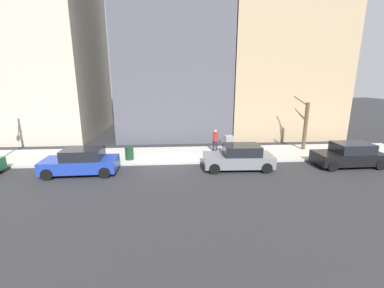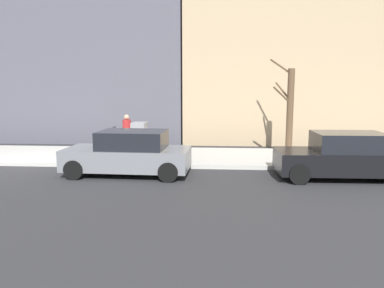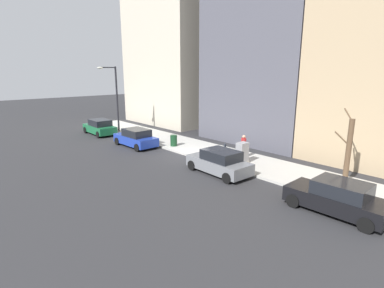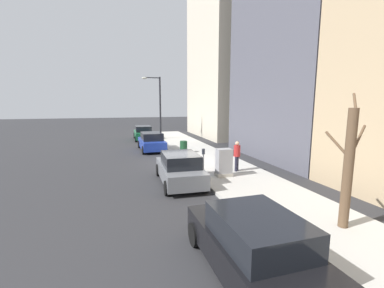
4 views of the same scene
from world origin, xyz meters
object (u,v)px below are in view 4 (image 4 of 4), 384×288
object	(u,v)px
parked_car_blue	(152,142)
streetlamp	(158,102)
trash_bin	(184,147)
parking_meter	(203,158)
parked_car_green	(143,133)
utility_box	(224,163)
office_block_center	(327,16)
parked_car_grey	(180,169)
pedestrian_near_meter	(237,154)
office_tower_right	(246,33)
parked_car_black	(254,246)
bare_tree	(348,166)

from	to	relation	value
parked_car_blue	streetlamp	world-z (taller)	streetlamp
trash_bin	parking_meter	bearing A→B (deg)	-94.24
parked_car_green	utility_box	world-z (taller)	utility_box
parking_meter	office_block_center	world-z (taller)	office_block_center
parked_car_grey	pedestrian_near_meter	world-z (taller)	pedestrian_near_meter
parked_car_green	office_tower_right	bearing A→B (deg)	6.05
parked_car_blue	utility_box	bearing A→B (deg)	-76.09
office_block_center	office_tower_right	xyz separation A→B (m)	(0.68, 13.40, 2.24)
parked_car_green	office_block_center	distance (m)	19.34
parked_car_black	utility_box	xyz separation A→B (m)	(2.38, 7.26, 0.11)
parked_car_black	streetlamp	xyz separation A→B (m)	(1.36, 22.79, 3.28)
parked_car_black	parked_car_green	bearing A→B (deg)	89.46
trash_bin	office_block_center	world-z (taller)	office_block_center
utility_box	bare_tree	size ratio (longest dim) A/B	0.35
parking_meter	office_block_center	bearing A→B (deg)	16.45
streetlamp	trash_bin	distance (m)	9.34
office_block_center	pedestrian_near_meter	bearing A→B (deg)	-159.83
parked_car_grey	parked_car_black	bearing A→B (deg)	-88.03
parked_car_blue	office_tower_right	distance (m)	18.62
bare_tree	office_tower_right	bearing A→B (deg)	69.83
parked_car_green	streetlamp	distance (m)	3.67
parked_car_grey	office_block_center	distance (m)	15.28
parked_car_green	parked_car_blue	bearing A→B (deg)	-88.71
bare_tree	office_block_center	size ratio (longest dim) A/B	0.20
utility_box	office_tower_right	distance (m)	22.80
parked_car_blue	trash_bin	world-z (taller)	parked_car_blue
parked_car_black	office_tower_right	world-z (taller)	office_tower_right
parked_car_grey	parking_meter	size ratio (longest dim) A/B	3.16
parked_car_green	utility_box	distance (m)	16.24
parked_car_blue	parking_meter	world-z (taller)	parked_car_blue
utility_box	office_tower_right	xyz separation A→B (m)	(9.88, 17.16, 11.31)
parked_car_green	trash_bin	bearing A→B (deg)	-75.72
parked_car_black	trash_bin	size ratio (longest dim) A/B	4.70
parked_car_grey	bare_tree	xyz separation A→B (m)	(3.69, -6.00, 1.30)
office_tower_right	utility_box	bearing A→B (deg)	-119.94
utility_box	office_tower_right	bearing A→B (deg)	60.06
parked_car_black	streetlamp	size ratio (longest dim) A/B	0.65
parked_car_blue	office_block_center	size ratio (longest dim) A/B	0.21
pedestrian_near_meter	office_tower_right	size ratio (longest dim) A/B	0.07
parking_meter	bare_tree	xyz separation A→B (m)	(2.17, -6.93, 1.06)
office_tower_right	trash_bin	bearing A→B (deg)	-134.97
pedestrian_near_meter	parking_meter	bearing A→B (deg)	129.47
bare_tree	utility_box	bearing A→B (deg)	102.17
parked_car_black	pedestrian_near_meter	distance (m)	8.78
parked_car_grey	office_block_center	xyz separation A→B (m)	(11.57, 3.89, 9.19)
parked_car_green	parking_meter	size ratio (longest dim) A/B	3.13
streetlamp	office_block_center	distance (m)	16.67
parking_meter	office_block_center	xyz separation A→B (m)	(10.05, 2.97, 8.94)
parked_car_grey	parked_car_blue	size ratio (longest dim) A/B	1.00
parked_car_blue	office_tower_right	xyz separation A→B (m)	(12.41, 7.87, 11.43)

